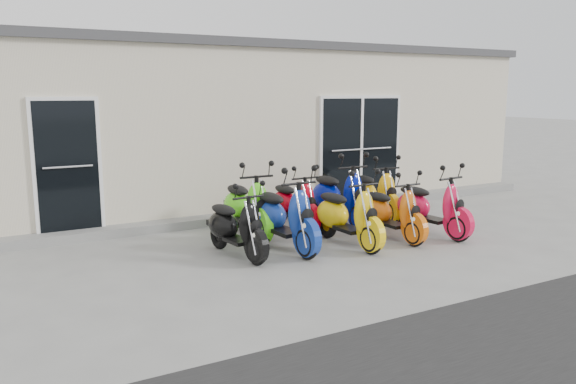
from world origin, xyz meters
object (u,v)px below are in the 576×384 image
scooter_front_blue (284,207)px  scooter_back_red (294,196)px  scooter_back_blue (339,188)px  scooter_back_yellow (375,186)px  scooter_front_orange_b (392,204)px  scooter_front_black (235,218)px  scooter_front_red (431,198)px  scooter_front_orange_a (347,206)px  scooter_back_green (247,198)px

scooter_front_blue → scooter_back_red: (0.80, 1.09, -0.08)m
scooter_back_blue → scooter_back_yellow: bearing=5.1°
scooter_front_orange_b → scooter_back_red: (-1.04, 1.38, 0.00)m
scooter_back_red → scooter_back_yellow: size_ratio=0.94×
scooter_front_black → scooter_back_red: bearing=26.1°
scooter_front_orange_b → scooter_front_red: 0.77m
scooter_front_black → scooter_back_blue: size_ratio=0.85×
scooter_front_black → scooter_front_orange_a: scooter_front_orange_a is taller
scooter_front_orange_a → scooter_front_orange_b: (0.86, -0.02, -0.04)m
scooter_front_black → scooter_back_green: (0.63, 0.98, 0.08)m
scooter_front_black → scooter_back_red: scooter_back_red is taller
scooter_front_orange_a → scooter_front_red: scooter_front_orange_a is taller
scooter_front_orange_b → scooter_back_green: size_ratio=0.89×
scooter_front_red → scooter_back_yellow: (-0.09, 1.43, 0.00)m
scooter_front_orange_a → scooter_front_orange_b: scooter_front_orange_a is taller
scooter_front_orange_a → scooter_back_red: scooter_front_orange_a is taller
scooter_back_red → scooter_back_yellow: (1.71, -0.05, 0.04)m
scooter_back_blue → scooter_front_orange_a: bearing=-118.4°
scooter_front_black → scooter_back_green: bearing=49.4°
scooter_back_green → scooter_back_red: bearing=6.7°
scooter_front_orange_a → scooter_front_blue: bearing=162.1°
scooter_front_blue → scooter_front_orange_b: size_ratio=1.14×
scooter_front_orange_b → scooter_front_orange_a: bearing=175.6°
scooter_front_blue → scooter_back_green: (-0.16, 0.99, -0.01)m
scooter_front_orange_a → scooter_back_blue: 1.40m
scooter_front_blue → scooter_front_orange_a: bearing=-19.3°
scooter_front_orange_a → scooter_back_blue: scooter_back_blue is taller
scooter_back_blue → scooter_back_yellow: 0.86m
scooter_front_blue → scooter_back_green: size_ratio=1.02×
scooter_front_orange_b → scooter_back_blue: (-0.18, 1.25, 0.09)m
scooter_back_red → scooter_front_black: bearing=-146.5°
scooter_back_yellow → scooter_front_orange_a: bearing=-133.0°
scooter_front_orange_b → scooter_front_red: bearing=-10.4°
scooter_front_black → scooter_front_orange_a: (1.77, -0.28, 0.05)m
scooter_back_green → scooter_back_yellow: size_ratio=1.05×
scooter_front_blue → scooter_front_black: bearing=174.9°
scooter_front_black → scooter_back_red: (1.59, 1.07, 0.01)m
scooter_front_red → scooter_back_blue: 1.65m
scooter_front_orange_b → scooter_back_green: 2.38m
scooter_back_red → scooter_back_yellow: bearing=-2.4°
scooter_front_black → scooter_back_yellow: (3.30, 1.02, 0.05)m
scooter_front_orange_a → scooter_front_black: bearing=168.2°
scooter_front_red → scooter_back_yellow: size_ratio=1.00×
scooter_front_orange_b → scooter_back_yellow: bearing=60.2°
scooter_front_black → scooter_front_orange_b: bearing=-14.6°
scooter_back_green → scooter_back_blue: size_ratio=0.97×
scooter_back_red → scooter_front_blue: bearing=-127.0°
scooter_front_orange_b → scooter_back_green: bearing=144.4°
scooter_front_blue → scooter_back_green: scooter_front_blue is taller
scooter_front_orange_a → scooter_back_green: bearing=129.5°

